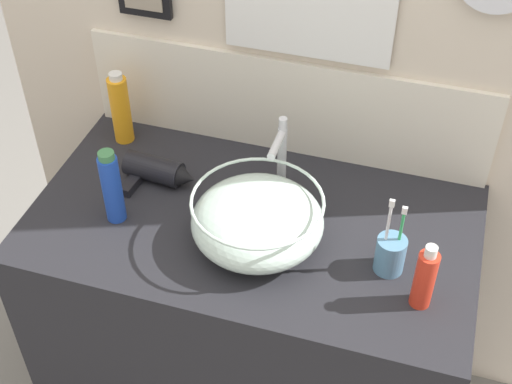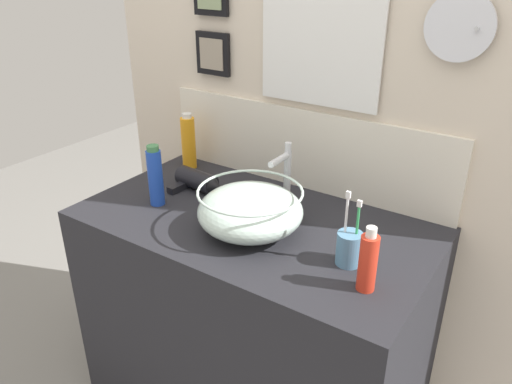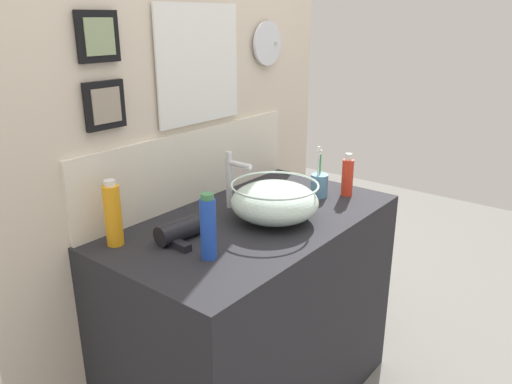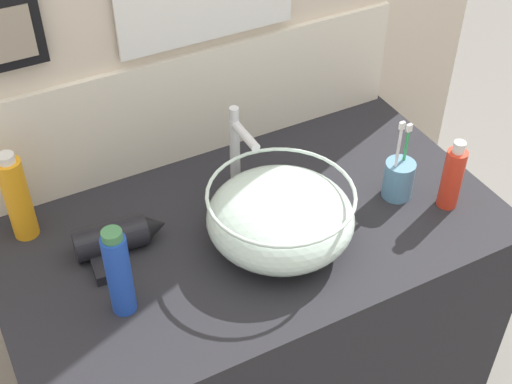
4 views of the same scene
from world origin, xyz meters
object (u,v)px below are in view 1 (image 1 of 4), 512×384
Objects in this scene: faucet at (281,152)px; soap_dispenser at (425,278)px; hair_drier at (158,171)px; spray_bottle at (121,109)px; toothbrush_cup at (390,254)px; glass_bowl_sink at (257,220)px; lotion_bottle at (112,187)px.

faucet is 1.24× the size of soap_dispenser.
spray_bottle reaches higher than hair_drier.
toothbrush_cup is at bearing -31.44° from faucet.
glass_bowl_sink is 1.45× the size of spray_bottle.
lotion_bottle is (-0.05, -0.16, 0.07)m from hair_drier.
glass_bowl_sink is at bearing -23.86° from hair_drier.
faucet is 0.38m from toothbrush_cup.
spray_bottle is at bearing 170.44° from faucet.
glass_bowl_sink is 1.56× the size of hair_drier.
hair_drier is 0.75m from soap_dispenser.
faucet is 0.49m from soap_dispenser.
spray_bottle is (-0.16, 0.14, 0.07)m from hair_drier.
soap_dispenser is (0.72, -0.21, 0.05)m from hair_drier.
glass_bowl_sink is at bearing -178.69° from toothbrush_cup.
toothbrush_cup reaches higher than glass_bowl_sink.
spray_bottle is 1.05× the size of lotion_bottle.
spray_bottle reaches higher than glass_bowl_sink.
toothbrush_cup reaches higher than lotion_bottle.
glass_bowl_sink is 1.43× the size of faucet.
spray_bottle is at bearing 161.01° from toothbrush_cup.
faucet is at bearing 145.56° from soap_dispenser.
lotion_bottle is at bearing -68.70° from spray_bottle.
glass_bowl_sink is 0.32m from toothbrush_cup.
spray_bottle reaches higher than toothbrush_cup.
soap_dispenser is 0.76m from lotion_bottle.
toothbrush_cup is at bearing 1.31° from glass_bowl_sink.
hair_drier is 0.95× the size of toothbrush_cup.
spray_bottle is at bearing 111.30° from lotion_bottle.
faucet is at bearing 10.72° from hair_drier.
toothbrush_cup is 1.02× the size of lotion_bottle.
glass_bowl_sink reaches higher than hair_drier.
toothbrush_cup is 0.84m from spray_bottle.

